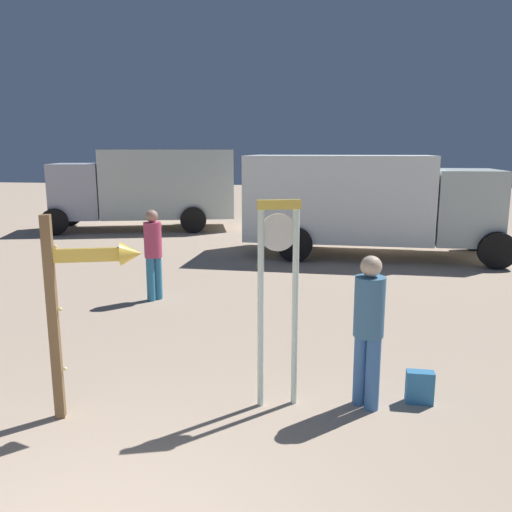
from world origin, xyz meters
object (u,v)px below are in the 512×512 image
Objects in this scene: standing_clock at (278,282)px; person_near_clock at (369,324)px; arrow_sign at (84,289)px; box_truck_near at (148,186)px; person_distant at (153,250)px; backpack at (420,387)px; box_truck_far at (364,200)px.

person_near_clock is (0.99, 0.10, -0.46)m from standing_clock.
box_truck_near is at bearing 107.78° from arrow_sign.
arrow_sign reaches higher than person_distant.
backpack is 8.81m from box_truck_far.
box_truck_far is at bearing 71.23° from arrow_sign.
person_near_clock is 4.55× the size of backpack.
person_near_clock is at bearing -91.88° from box_truck_far.
person_near_clock is 14.51m from box_truck_near.
box_truck_far is (0.29, 8.89, 0.54)m from person_near_clock.
standing_clock is 0.34× the size of box_truck_far.
backpack is (1.60, 0.28, -1.24)m from standing_clock.
box_truck_far is (4.12, 5.16, 0.54)m from person_distant.
person_distant is (-0.87, 4.41, -0.45)m from arrow_sign.
backpack is 5.74m from person_distant.
standing_clock reaches higher than person_near_clock.
standing_clock is 14.12m from box_truck_near.
person_distant is 0.25× the size of box_truck_near.
arrow_sign is at bearing -72.22° from box_truck_near.
person_distant is at bearing 126.54° from standing_clock.
arrow_sign is 1.27× the size of person_distant.
person_near_clock is at bearing -44.28° from person_distant.
person_near_clock is at bearing 5.49° from standing_clock.
arrow_sign is 1.27× the size of person_near_clock.
person_near_clock is (2.96, 0.67, -0.45)m from arrow_sign.
arrow_sign is 3.88m from backpack.
backpack is 0.06× the size of box_truck_near.
person_distant is at bearing -69.08° from box_truck_near.
box_truck_near is at bearing 153.83° from box_truck_far.
arrow_sign is at bearing -108.77° from box_truck_far.
box_truck_near reaches higher than box_truck_far.
box_truck_near reaches higher than person_distant.
box_truck_near is (-3.38, 8.85, 0.60)m from person_distant.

